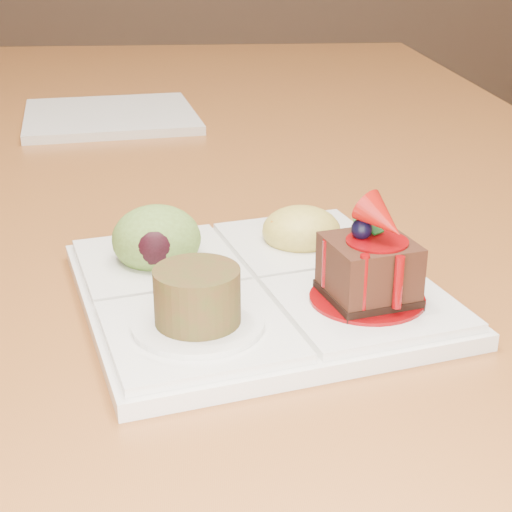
{
  "coord_description": "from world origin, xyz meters",
  "views": [
    {
      "loc": [
        0.02,
        -0.97,
        1.0
      ],
      "look_at": [
        0.06,
        -0.45,
        0.79
      ],
      "focal_mm": 55.0,
      "sensor_mm": 36.0,
      "label": 1
    }
  ],
  "objects": [
    {
      "name": "sampler_plate",
      "position": [
        0.06,
        -0.45,
        0.77
      ],
      "size": [
        0.3,
        0.3,
        0.1
      ],
      "rotation": [
        0.0,
        0.0,
        0.26
      ],
      "color": "silver",
      "rests_on": "dining_table"
    },
    {
      "name": "dining_table",
      "position": [
        0.0,
        0.0,
        0.68
      ],
      "size": [
        1.0,
        1.8,
        0.75
      ],
      "color": "brown",
      "rests_on": "ground"
    },
    {
      "name": "second_plate",
      "position": [
        -0.11,
        0.14,
        0.76
      ],
      "size": [
        0.27,
        0.27,
        0.01
      ],
      "primitive_type": "cube",
      "rotation": [
        0.0,
        0.0,
        0.16
      ],
      "color": "silver",
      "rests_on": "dining_table"
    }
  ]
}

